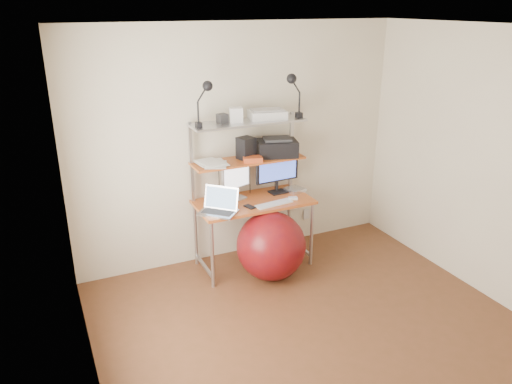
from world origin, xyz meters
TOP-DOWN VIEW (x-y plane):
  - room at (0.00, 0.00)m, footprint 3.60×3.60m
  - computer_desk at (0.00, 1.50)m, footprint 1.20×0.60m
  - wall_outlet at (0.85, 1.79)m, footprint 0.08×0.01m
  - monitor_silver at (-0.13, 1.58)m, footprint 0.36×0.19m
  - monitor_black at (0.33, 1.56)m, footprint 0.50×0.15m
  - laptop at (-0.42, 1.31)m, footprint 0.45×0.44m
  - keyboard at (0.15, 1.26)m, footprint 0.41×0.16m
  - mouse at (0.39, 1.30)m, footprint 0.10×0.08m
  - mac_mini at (0.52, 1.51)m, footprint 0.23×0.23m
  - phone at (-0.11, 1.30)m, footprint 0.10×0.14m
  - printer at (0.33, 1.56)m, footprint 0.47×0.38m
  - nas_cube at (-0.01, 1.60)m, footprint 0.19×0.19m
  - red_box at (0.01, 1.47)m, footprint 0.22×0.17m
  - scanner at (0.23, 1.59)m, footprint 0.40×0.30m
  - box_white at (-0.13, 1.56)m, footprint 0.15×0.14m
  - box_grey at (-0.26, 1.60)m, footprint 0.11×0.11m
  - clip_lamp_left at (-0.46, 1.49)m, footprint 0.17×0.10m
  - clip_lamp_right at (0.46, 1.49)m, footprint 0.18×0.10m
  - exercise_ball at (0.05, 1.12)m, footprint 0.71×0.71m
  - paper_stack at (-0.39, 1.57)m, footprint 0.33×0.41m

SIDE VIEW (x-z plane):
  - wall_outlet at x=0.85m, z-range 0.24..0.36m
  - exercise_ball at x=0.05m, z-range 0.00..0.71m
  - phone at x=-0.11m, z-range 0.74..0.75m
  - keyboard at x=0.15m, z-range 0.74..0.75m
  - mouse at x=0.39m, z-range 0.74..0.77m
  - mac_mini at x=0.52m, z-range 0.74..0.77m
  - laptop at x=-0.42m, z-range 0.64..0.95m
  - computer_desk at x=0.00m, z-range 0.17..1.74m
  - monitor_silver at x=-0.13m, z-range 0.75..1.17m
  - monitor_black at x=0.33m, z-range 0.74..1.24m
  - paper_stack at x=-0.39m, z-range 1.15..1.18m
  - red_box at x=0.01m, z-range 1.15..1.20m
  - printer at x=0.33m, z-range 1.14..1.34m
  - room at x=0.00m, z-range -0.55..3.05m
  - nas_cube at x=-0.01m, z-range 1.15..1.38m
  - box_grey at x=-0.26m, z-range 1.55..1.64m
  - scanner at x=0.23m, z-range 1.55..1.65m
  - box_white at x=-0.13m, z-range 1.55..1.70m
  - clip_lamp_left at x=-0.46m, z-range 1.65..2.09m
  - clip_lamp_right at x=0.46m, z-range 1.65..2.11m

